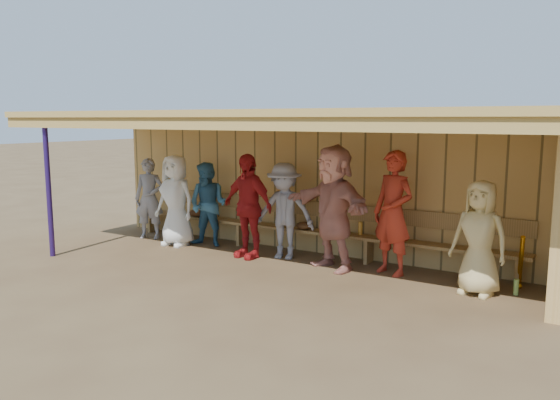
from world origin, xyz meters
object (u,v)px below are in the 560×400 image
object	(u,v)px
player_e	(284,211)
player_h	(479,238)
player_f	(333,207)
player_d	(248,206)
player_g	(393,213)
player_b	(176,200)
bench	(302,224)
player_a	(149,198)
player_c	(208,205)

from	to	relation	value
player_e	player_h	size ratio (longest dim) A/B	1.04
player_f	player_h	distance (m)	2.27
player_d	player_g	xyz separation A→B (m)	(2.49, 0.31, 0.06)
player_b	player_f	distance (m)	3.25
player_b	player_e	world-z (taller)	player_b
player_g	player_h	bearing A→B (deg)	5.68
player_h	bench	xyz separation A→B (m)	(-3.19, 0.81, -0.26)
player_b	player_e	bearing A→B (deg)	5.61
player_d	player_h	world-z (taller)	player_d
player_e	bench	world-z (taller)	player_e
player_h	player_e	bearing A→B (deg)	-174.65
player_a	player_h	bearing A→B (deg)	-26.28
player_e	player_g	size ratio (longest dim) A/B	0.86
player_a	player_d	world-z (taller)	player_d
player_g	player_h	xyz separation A→B (m)	(1.35, -0.34, -0.17)
player_c	player_d	size ratio (longest dim) A/B	0.88
bench	player_a	bearing A→B (deg)	-170.09
player_c	player_g	size ratio (longest dim) A/B	0.82
player_f	player_d	bearing A→B (deg)	-151.18
player_b	player_d	xyz separation A→B (m)	(1.67, -0.03, 0.04)
player_b	player_g	bearing A→B (deg)	3.31
player_c	player_b	bearing A→B (deg)	-161.65
player_c	player_e	world-z (taller)	player_e
player_c	player_d	world-z (taller)	player_d
player_a	player_g	world-z (taller)	player_g
player_a	player_c	size ratio (longest dim) A/B	1.02
player_h	bench	size ratio (longest dim) A/B	0.21
player_d	player_h	distance (m)	3.83
player_e	player_f	bearing A→B (deg)	-23.40
player_g	bench	xyz separation A→B (m)	(-1.84, 0.47, -0.43)
player_g	bench	bearing A→B (deg)	-174.28
player_b	player_d	size ratio (longest dim) A/B	0.96
player_a	player_b	bearing A→B (deg)	-36.50
player_g	player_a	bearing A→B (deg)	-159.01
player_f	player_a	bearing A→B (deg)	-156.80
player_e	player_g	world-z (taller)	player_g
player_e	bench	bearing A→B (deg)	67.52
player_e	player_g	bearing A→B (deg)	-13.06
bench	player_c	bearing A→B (deg)	-165.08
player_h	player_f	bearing A→B (deg)	-172.91
player_e	player_d	bearing A→B (deg)	-168.57
player_a	player_f	bearing A→B (deg)	-25.57
player_e	player_g	distance (m)	1.92
player_e	player_a	bearing A→B (deg)	166.67
player_c	player_h	distance (m)	4.96
player_f	player_h	world-z (taller)	player_f
player_a	bench	world-z (taller)	player_a
player_a	player_e	bearing A→B (deg)	-23.09
player_b	player_c	size ratio (longest dim) A/B	1.09
player_e	bench	size ratio (longest dim) A/B	0.22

